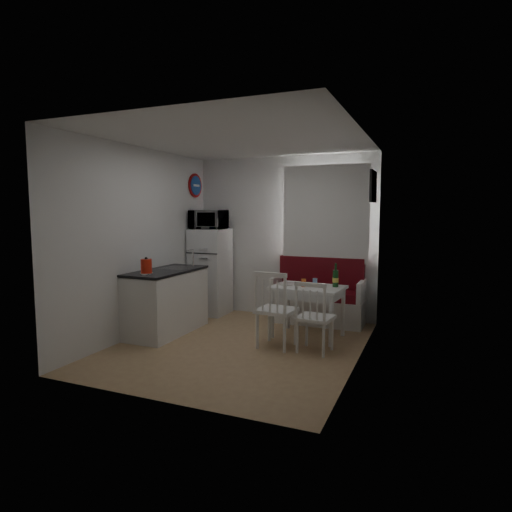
{
  "coord_description": "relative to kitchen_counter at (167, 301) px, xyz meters",
  "views": [
    {
      "loc": [
        2.26,
        -4.85,
        1.72
      ],
      "look_at": [
        0.02,
        0.5,
        1.11
      ],
      "focal_mm": 30.0,
      "sensor_mm": 36.0,
      "label": 1
    }
  ],
  "objects": [
    {
      "name": "floor",
      "position": [
        1.2,
        -0.16,
        -0.46
      ],
      "size": [
        3.0,
        3.5,
        0.02
      ],
      "primitive_type": "cube",
      "color": "tan",
      "rests_on": "ground"
    },
    {
      "name": "ceiling",
      "position": [
        1.2,
        -0.16,
        2.14
      ],
      "size": [
        3.0,
        3.5,
        0.02
      ],
      "primitive_type": "cube",
      "color": "white",
      "rests_on": "wall_back"
    },
    {
      "name": "wall_back",
      "position": [
        1.2,
        1.59,
        0.84
      ],
      "size": [
        3.0,
        0.02,
        2.6
      ],
      "primitive_type": "cube",
      "color": "white",
      "rests_on": "floor"
    },
    {
      "name": "wall_front",
      "position": [
        1.2,
        -1.91,
        0.84
      ],
      "size": [
        3.0,
        0.02,
        2.6
      ],
      "primitive_type": "cube",
      "color": "white",
      "rests_on": "floor"
    },
    {
      "name": "wall_left",
      "position": [
        -0.3,
        -0.16,
        0.84
      ],
      "size": [
        0.02,
        3.5,
        2.6
      ],
      "primitive_type": "cube",
      "color": "white",
      "rests_on": "floor"
    },
    {
      "name": "wall_right",
      "position": [
        2.7,
        -0.16,
        0.84
      ],
      "size": [
        0.02,
        3.5,
        2.6
      ],
      "primitive_type": "cube",
      "color": "white",
      "rests_on": "floor"
    },
    {
      "name": "window",
      "position": [
        1.9,
        1.56,
        1.17
      ],
      "size": [
        1.22,
        0.06,
        1.47
      ],
      "primitive_type": "cube",
      "color": "white",
      "rests_on": "wall_back"
    },
    {
      "name": "curtain",
      "position": [
        1.9,
        1.49,
        1.22
      ],
      "size": [
        1.35,
        0.02,
        1.5
      ],
      "primitive_type": "cube",
      "color": "white",
      "rests_on": "wall_back"
    },
    {
      "name": "kitchen_counter",
      "position": [
        0.0,
        0.0,
        0.0
      ],
      "size": [
        0.62,
        1.32,
        1.16
      ],
      "color": "white",
      "rests_on": "floor"
    },
    {
      "name": "wall_sign",
      "position": [
        -0.27,
        1.29,
        1.69
      ],
      "size": [
        0.03,
        0.4,
        0.4
      ],
      "primitive_type": "cylinder",
      "rotation": [
        0.0,
        1.57,
        0.0
      ],
      "color": "#194796",
      "rests_on": "wall_left"
    },
    {
      "name": "picture_frame",
      "position": [
        2.67,
        0.94,
        1.59
      ],
      "size": [
        0.04,
        0.52,
        0.42
      ],
      "primitive_type": "cube",
      "color": "black",
      "rests_on": "wall_right"
    },
    {
      "name": "bench",
      "position": [
        1.84,
        1.36,
        -0.12
      ],
      "size": [
        1.41,
        0.54,
        1.01
      ],
      "color": "white",
      "rests_on": "floor"
    },
    {
      "name": "dining_table",
      "position": [
        1.91,
        0.56,
        0.17
      ],
      "size": [
        0.99,
        0.73,
        0.7
      ],
      "rotation": [
        0.0,
        0.0,
        -0.08
      ],
      "color": "white",
      "rests_on": "floor"
    },
    {
      "name": "chair_left",
      "position": [
        1.66,
        -0.11,
        0.15
      ],
      "size": [
        0.5,
        0.48,
        0.53
      ],
      "rotation": [
        0.0,
        0.0,
        -0.08
      ],
      "color": "white",
      "rests_on": "floor"
    },
    {
      "name": "chair_right",
      "position": [
        2.16,
        -0.1,
        0.09
      ],
      "size": [
        0.45,
        0.43,
        0.47
      ],
      "rotation": [
        0.0,
        0.0,
        -0.1
      ],
      "color": "white",
      "rests_on": "floor"
    },
    {
      "name": "fridge",
      "position": [
        0.02,
        1.24,
        0.26
      ],
      "size": [
        0.57,
        0.57,
        1.43
      ],
      "primitive_type": "cube",
      "color": "white",
      "rests_on": "floor"
    },
    {
      "name": "microwave",
      "position": [
        0.02,
        1.19,
        1.13
      ],
      "size": [
        0.56,
        0.38,
        0.31
      ],
      "primitive_type": "imported",
      "color": "white",
      "rests_on": "fridge"
    },
    {
      "name": "kettle",
      "position": [
        0.05,
        -0.52,
        0.56
      ],
      "size": [
        0.17,
        0.17,
        0.23
      ],
      "primitive_type": "cylinder",
      "color": "red",
      "rests_on": "kitchen_counter"
    },
    {
      "name": "wine_bottle",
      "position": [
        2.26,
        0.66,
        0.41
      ],
      "size": [
        0.08,
        0.08,
        0.32
      ],
      "primitive_type": null,
      "color": "#15421B",
      "rests_on": "dining_table"
    },
    {
      "name": "drinking_glass_orange",
      "position": [
        1.86,
        0.51,
        0.3
      ],
      "size": [
        0.06,
        0.06,
        0.11
      ],
      "primitive_type": "cylinder",
      "color": "orange",
      "rests_on": "dining_table"
    },
    {
      "name": "drinking_glass_blue",
      "position": [
        1.99,
        0.61,
        0.3
      ],
      "size": [
        0.06,
        0.06,
        0.11
      ],
      "primitive_type": "cylinder",
      "color": "#84AFE1",
      "rests_on": "dining_table"
    },
    {
      "name": "plate",
      "position": [
        1.61,
        0.58,
        0.26
      ],
      "size": [
        0.25,
        0.25,
        0.02
      ],
      "primitive_type": "cylinder",
      "color": "white",
      "rests_on": "dining_table"
    }
  ]
}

